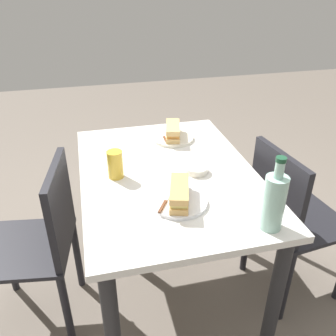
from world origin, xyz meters
TOP-DOWN VIEW (x-y plane):
  - ground_plane at (0.00, 0.00)m, footprint 8.00×8.00m
  - dining_table at (0.00, 0.00)m, footprint 1.10×0.77m
  - chair_far at (-0.01, 0.58)m, footprint 0.45×0.45m
  - chair_near at (-0.12, -0.58)m, footprint 0.44×0.44m
  - plate_near at (0.33, -0.11)m, footprint 0.22×0.22m
  - baguette_sandwich_near at (0.33, -0.11)m, footprint 0.19×0.11m
  - knife_near at (0.33, -0.06)m, footprint 0.18×0.01m
  - plate_far at (-0.25, 0.02)m, footprint 0.22×0.22m
  - baguette_sandwich_far at (-0.25, 0.02)m, footprint 0.21×0.12m
  - knife_far at (-0.25, 0.07)m, footprint 0.16×0.10m
  - water_bottle at (-0.46, -0.26)m, footprint 0.08×0.08m
  - beer_glass at (0.01, 0.23)m, footprint 0.07×0.07m
  - olive_bowl at (-0.03, -0.12)m, footprint 0.10×0.10m

SIDE VIEW (x-z plane):
  - ground_plane at x=0.00m, z-range 0.00..0.00m
  - chair_far at x=-0.01m, z-range 0.06..0.92m
  - chair_near at x=-0.12m, z-range 0.06..0.92m
  - dining_table at x=0.00m, z-range 0.25..1.01m
  - plate_near at x=0.33m, z-range 0.75..0.77m
  - plate_far at x=-0.25m, z-range 0.75..0.77m
  - olive_bowl at x=-0.03m, z-range 0.75..0.78m
  - knife_near at x=0.33m, z-range 0.77..0.78m
  - knife_far at x=-0.25m, z-range 0.77..0.78m
  - baguette_sandwich_near at x=0.33m, z-range 0.77..0.84m
  - baguette_sandwich_far at x=-0.25m, z-range 0.77..0.84m
  - beer_glass at x=0.01m, z-range 0.75..0.88m
  - water_bottle at x=-0.46m, z-range 0.73..1.01m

